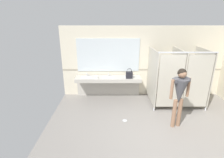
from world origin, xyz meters
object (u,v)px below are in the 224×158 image
object	(u,v)px
person_standing	(180,91)
paper_cup	(97,77)
handbag	(129,75)
soap_dispenser	(131,74)

from	to	relation	value
person_standing	paper_cup	bearing A→B (deg)	142.88
person_standing	paper_cup	size ratio (longest dim) A/B	17.72
handbag	paper_cup	xyz separation A→B (m)	(-1.18, 0.00, -0.08)
person_standing	soap_dispenser	xyz separation A→B (m)	(-1.08, 2.10, -0.17)
paper_cup	soap_dispenser	bearing A→B (deg)	13.32
soap_dispenser	paper_cup	xyz separation A→B (m)	(-1.29, -0.31, -0.04)
person_standing	soap_dispenser	bearing A→B (deg)	117.26
person_standing	handbag	distance (m)	2.15
soap_dispenser	person_standing	bearing A→B (deg)	-62.74
soap_dispenser	paper_cup	distance (m)	1.33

